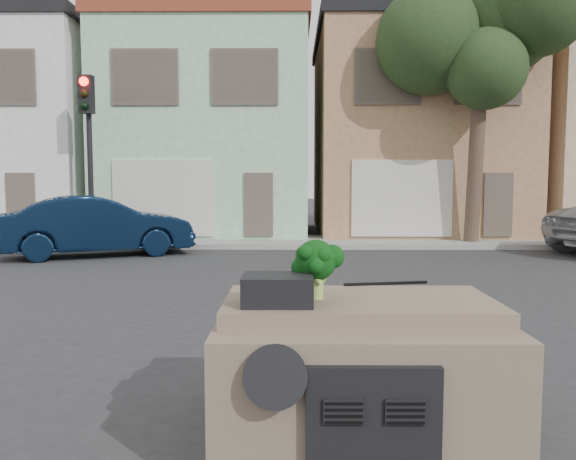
{
  "coord_description": "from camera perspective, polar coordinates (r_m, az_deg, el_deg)",
  "views": [
    {
      "loc": [
        -0.48,
        -7.13,
        1.95
      ],
      "look_at": [
        -0.54,
        0.5,
        1.3
      ],
      "focal_mm": 35.0,
      "sensor_mm": 36.0,
      "label": 1
    }
  ],
  "objects": [
    {
      "name": "ground_plane",
      "position": [
        7.41,
        4.22,
        -10.41
      ],
      "size": [
        120.0,
        120.0,
        0.0
      ],
      "primitive_type": "plane",
      "color": "#303033",
      "rests_on": "ground"
    },
    {
      "name": "sidewalk",
      "position": [
        17.74,
        2.0,
        -1.2
      ],
      "size": [
        40.0,
        3.0,
        0.15
      ],
      "primitive_type": "cube",
      "color": "gray",
      "rests_on": "ground"
    },
    {
      "name": "townhouse_white",
      "position": [
        24.12,
        -25.72,
        8.74
      ],
      "size": [
        7.2,
        8.2,
        7.55
      ],
      "primitive_type": "cube",
      "color": "white",
      "rests_on": "ground"
    },
    {
      "name": "townhouse_mint",
      "position": [
        21.92,
        -7.58,
        9.61
      ],
      "size": [
        7.2,
        8.2,
        7.55
      ],
      "primitive_type": "cube",
      "color": "#A7D6AF",
      "rests_on": "ground"
    },
    {
      "name": "townhouse_tan",
      "position": [
        22.16,
        12.28,
        9.49
      ],
      "size": [
        7.2,
        8.2,
        7.55
      ],
      "primitive_type": "cube",
      "color": "tan",
      "rests_on": "ground"
    },
    {
      "name": "navy_sedan",
      "position": [
        15.74,
        -18.66,
        -2.5
      ],
      "size": [
        5.12,
        3.48,
        1.6
      ],
      "primitive_type": "imported",
      "rotation": [
        0.0,
        0.0,
        1.98
      ],
      "color": "#0A1A31",
      "rests_on": "ground"
    },
    {
      "name": "traffic_signal",
      "position": [
        17.7,
        -19.57,
        6.54
      ],
      "size": [
        0.4,
        0.4,
        5.1
      ],
      "primitive_type": "cube",
      "color": "black",
      "rests_on": "ground"
    },
    {
      "name": "tree_near",
      "position": [
        17.94,
        18.65,
        11.99
      ],
      "size": [
        4.4,
        4.0,
        8.5
      ],
      "primitive_type": "cube",
      "color": "#253B1B",
      "rests_on": "ground"
    },
    {
      "name": "car_dashboard",
      "position": [
        4.38,
        6.91,
        -13.66
      ],
      "size": [
        2.0,
        1.8,
        1.12
      ],
      "primitive_type": "cube",
      "color": "#786553",
      "rests_on": "ground"
    },
    {
      "name": "instrument_hump",
      "position": [
        3.85,
        -1.05,
        -6.07
      ],
      "size": [
        0.48,
        0.38,
        0.2
      ],
      "primitive_type": "cube",
      "color": "black",
      "rests_on": "car_dashboard"
    },
    {
      "name": "wiper_arm",
      "position": [
        4.65,
        9.9,
        -5.36
      ],
      "size": [
        0.69,
        0.15,
        0.02
      ],
      "primitive_type": "cube",
      "rotation": [
        0.0,
        0.0,
        0.17
      ],
      "color": "black",
      "rests_on": "car_dashboard"
    },
    {
      "name": "broccoli",
      "position": [
        4.02,
        2.85,
        -3.92
      ],
      "size": [
        0.42,
        0.42,
        0.43
      ],
      "primitive_type": "cube",
      "rotation": [
        0.0,
        0.0,
        4.51
      ],
      "color": "black",
      "rests_on": "car_dashboard"
    }
  ]
}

